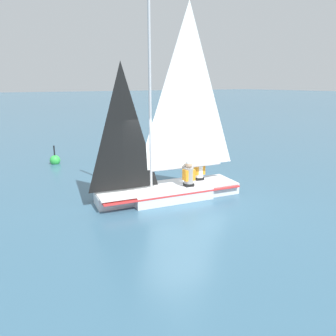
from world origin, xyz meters
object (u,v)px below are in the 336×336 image
buoy_marker (55,160)px  sailor_crew (199,172)px  sailor_helm (189,178)px  sailboat_main (169,168)px

buoy_marker → sailor_crew: bearing=-62.4°
buoy_marker → sailor_helm: bearing=-68.8°
sailor_helm → buoy_marker: (-2.62, 6.73, -0.46)m
sailboat_main → sailor_crew: size_ratio=5.10×
sailboat_main → sailor_helm: (0.55, -0.30, -0.31)m
sailboat_main → buoy_marker: size_ratio=6.61×
sailor_helm → sailboat_main: bearing=-20.2°
sailboat_main → sailor_crew: bearing=-167.1°
sailor_helm → buoy_marker: 7.23m
sailboat_main → sailor_helm: 0.70m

